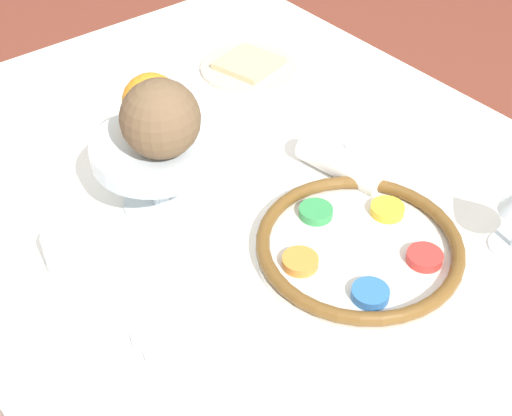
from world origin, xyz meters
The scene contains 12 objects.
dining_table centered at (0.00, 0.00, 0.36)m, with size 1.37×0.97×0.71m.
seder_plate centered at (-0.16, -0.03, 0.73)m, with size 0.30×0.30×0.03m.
fruit_stand centered at (0.11, 0.14, 0.80)m, with size 0.19×0.19×0.12m.
orange_fruit centered at (0.14, 0.12, 0.87)m, with size 0.09×0.09×0.09m.
coconut centered at (0.08, 0.14, 0.89)m, with size 0.11×0.11×0.11m.
bread_plate centered at (0.35, -0.22, 0.72)m, with size 0.19×0.19×0.02m.
napkin_roll centered at (-0.01, -0.13, 0.74)m, with size 0.16×0.07×0.05m.
cup_near centered at (0.07, 0.31, 0.74)m, with size 0.07×0.07×0.07m.
cup_far centered at (0.50, 0.20, 0.74)m, with size 0.07×0.07×0.07m.
fork_left centered at (-0.15, 0.24, 0.71)m, with size 0.07×0.17×0.01m.
fork_right centered at (-0.12, 0.24, 0.71)m, with size 0.07×0.16×0.01m.
spoon centered at (-0.03, -0.18, 0.71)m, with size 0.15×0.07×0.01m.
Camera 1 is at (-0.64, 0.55, 1.44)m, focal length 50.00 mm.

